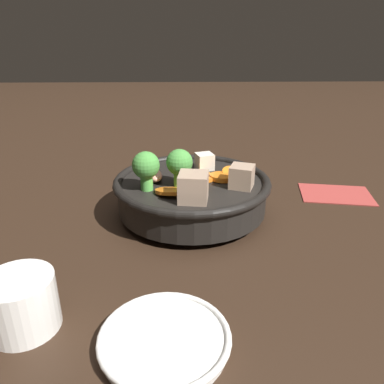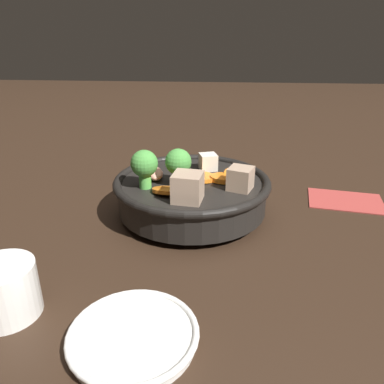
% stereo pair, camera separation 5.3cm
% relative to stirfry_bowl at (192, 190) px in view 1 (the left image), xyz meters
% --- Properties ---
extents(ground_plane, '(3.00, 3.00, 0.00)m').
position_rel_stirfry_bowl_xyz_m(ground_plane, '(-0.00, -0.00, -0.04)').
color(ground_plane, black).
extents(stirfry_bowl, '(0.22, 0.22, 0.10)m').
position_rel_stirfry_bowl_xyz_m(stirfry_bowl, '(0.00, 0.00, 0.00)').
color(stirfry_bowl, black).
rests_on(stirfry_bowl, ground_plane).
extents(side_saucer, '(0.11, 0.11, 0.01)m').
position_rel_stirfry_bowl_xyz_m(side_saucer, '(0.03, 0.24, -0.03)').
color(side_saucer, white).
rests_on(side_saucer, ground_plane).
extents(tea_cup, '(0.06, 0.06, 0.05)m').
position_rel_stirfry_bowl_xyz_m(tea_cup, '(0.15, 0.22, -0.01)').
color(tea_cup, white).
rests_on(tea_cup, ground_plane).
extents(napkin, '(0.12, 0.09, 0.00)m').
position_rel_stirfry_bowl_xyz_m(napkin, '(-0.23, -0.06, -0.04)').
color(napkin, '#A33833').
rests_on(napkin, ground_plane).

